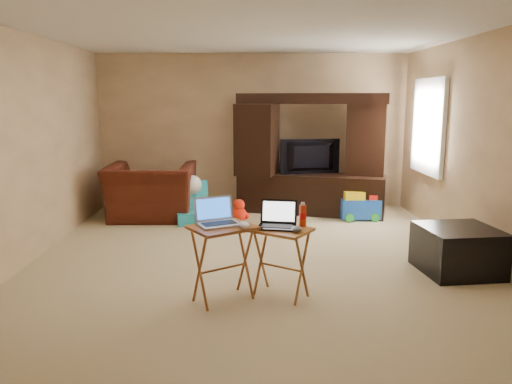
{
  "coord_description": "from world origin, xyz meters",
  "views": [
    {
      "loc": [
        -0.1,
        -5.47,
        1.8
      ],
      "look_at": [
        0.0,
        -0.2,
        0.8
      ],
      "focal_mm": 35.0,
      "sensor_mm": 36.0,
      "label": 1
    }
  ],
  "objects_px": {
    "mouse_left": "(244,225)",
    "tray_table_right": "(281,263)",
    "push_toy": "(360,205)",
    "recliner": "(151,192)",
    "plush_toy": "(239,211)",
    "entertainment_center": "(311,154)",
    "mouse_right": "(297,229)",
    "ottoman": "(458,250)",
    "television": "(312,157)",
    "laptop_right": "(277,215)",
    "laptop_left": "(219,212)",
    "water_bottle": "(303,216)",
    "tray_table_left": "(223,264)",
    "child_rocker": "(192,202)"
  },
  "relations": [
    {
      "from": "child_rocker",
      "to": "mouse_right",
      "type": "height_order",
      "value": "mouse_right"
    },
    {
      "from": "ottoman",
      "to": "laptop_left",
      "type": "height_order",
      "value": "laptop_left"
    },
    {
      "from": "push_toy",
      "to": "water_bottle",
      "type": "bearing_deg",
      "value": -112.92
    },
    {
      "from": "entertainment_center",
      "to": "water_bottle",
      "type": "bearing_deg",
      "value": -81.68
    },
    {
      "from": "entertainment_center",
      "to": "recliner",
      "type": "distance_m",
      "value": 2.52
    },
    {
      "from": "plush_toy",
      "to": "push_toy",
      "type": "height_order",
      "value": "push_toy"
    },
    {
      "from": "laptop_left",
      "to": "ottoman",
      "type": "bearing_deg",
      "value": -8.55
    },
    {
      "from": "plush_toy",
      "to": "tray_table_right",
      "type": "bearing_deg",
      "value": -81.27
    },
    {
      "from": "television",
      "to": "push_toy",
      "type": "distance_m",
      "value": 1.05
    },
    {
      "from": "push_toy",
      "to": "laptop_right",
      "type": "bearing_deg",
      "value": -116.44
    },
    {
      "from": "push_toy",
      "to": "ottoman",
      "type": "bearing_deg",
      "value": -78.07
    },
    {
      "from": "mouse_left",
      "to": "tray_table_right",
      "type": "bearing_deg",
      "value": 25.48
    },
    {
      "from": "tray_table_left",
      "to": "mouse_right",
      "type": "bearing_deg",
      "value": -35.78
    },
    {
      "from": "mouse_left",
      "to": "mouse_right",
      "type": "height_order",
      "value": "mouse_left"
    },
    {
      "from": "television",
      "to": "child_rocker",
      "type": "height_order",
      "value": "television"
    },
    {
      "from": "push_toy",
      "to": "recliner",
      "type": "bearing_deg",
      "value": 177.89
    },
    {
      "from": "laptop_right",
      "to": "ottoman",
      "type": "bearing_deg",
      "value": 27.8
    },
    {
      "from": "tray_table_right",
      "to": "mouse_left",
      "type": "xyz_separation_m",
      "value": [
        -0.33,
        -0.16,
        0.4
      ]
    },
    {
      "from": "child_rocker",
      "to": "mouse_right",
      "type": "xyz_separation_m",
      "value": [
        1.24,
        -2.89,
        0.36
      ]
    },
    {
      "from": "entertainment_center",
      "to": "laptop_left",
      "type": "height_order",
      "value": "entertainment_center"
    },
    {
      "from": "mouse_right",
      "to": "tray_table_left",
      "type": "bearing_deg",
      "value": 177.34
    },
    {
      "from": "plush_toy",
      "to": "laptop_right",
      "type": "xyz_separation_m",
      "value": [
        0.38,
        -2.75,
        0.58
      ]
    },
    {
      "from": "water_bottle",
      "to": "plush_toy",
      "type": "bearing_deg",
      "value": 103.09
    },
    {
      "from": "child_rocker",
      "to": "ottoman",
      "type": "bearing_deg",
      "value": -49.56
    },
    {
      "from": "tray_table_left",
      "to": "laptop_left",
      "type": "bearing_deg",
      "value": 101.89
    },
    {
      "from": "tray_table_left",
      "to": "laptop_left",
      "type": "distance_m",
      "value": 0.47
    },
    {
      "from": "plush_toy",
      "to": "ottoman",
      "type": "distance_m",
      "value": 3.16
    },
    {
      "from": "water_bottle",
      "to": "laptop_left",
      "type": "bearing_deg",
      "value": -169.53
    },
    {
      "from": "tray_table_right",
      "to": "mouse_right",
      "type": "height_order",
      "value": "mouse_right"
    },
    {
      "from": "television",
      "to": "push_toy",
      "type": "xyz_separation_m",
      "value": [
        0.69,
        -0.41,
        -0.67
      ]
    },
    {
      "from": "recliner",
      "to": "push_toy",
      "type": "xyz_separation_m",
      "value": [
        3.13,
        -0.1,
        -0.19
      ]
    },
    {
      "from": "recliner",
      "to": "water_bottle",
      "type": "height_order",
      "value": "water_bottle"
    },
    {
      "from": "entertainment_center",
      "to": "mouse_right",
      "type": "height_order",
      "value": "entertainment_center"
    },
    {
      "from": "child_rocker",
      "to": "laptop_right",
      "type": "relative_size",
      "value": 1.8
    },
    {
      "from": "recliner",
      "to": "plush_toy",
      "type": "distance_m",
      "value": 1.36
    },
    {
      "from": "entertainment_center",
      "to": "laptop_right",
      "type": "xyz_separation_m",
      "value": [
        -0.74,
        -3.36,
        -0.17
      ]
    },
    {
      "from": "television",
      "to": "laptop_right",
      "type": "distance_m",
      "value": 3.39
    },
    {
      "from": "laptop_right",
      "to": "child_rocker",
      "type": "bearing_deg",
      "value": 122.17
    },
    {
      "from": "recliner",
      "to": "mouse_left",
      "type": "distance_m",
      "value": 3.49
    },
    {
      "from": "plush_toy",
      "to": "water_bottle",
      "type": "bearing_deg",
      "value": -76.91
    },
    {
      "from": "tray_table_left",
      "to": "entertainment_center",
      "type": "bearing_deg",
      "value": 37.44
    },
    {
      "from": "entertainment_center",
      "to": "laptop_left",
      "type": "xyz_separation_m",
      "value": [
        -1.25,
        -3.43,
        -0.12
      ]
    },
    {
      "from": "entertainment_center",
      "to": "mouse_right",
      "type": "distance_m",
      "value": 3.55
    },
    {
      "from": "entertainment_center",
      "to": "recliner",
      "type": "relative_size",
      "value": 1.81
    },
    {
      "from": "entertainment_center",
      "to": "television",
      "type": "xyz_separation_m",
      "value": [
        0.0,
        -0.04,
        -0.04
      ]
    },
    {
      "from": "plush_toy",
      "to": "ottoman",
      "type": "height_order",
      "value": "ottoman"
    },
    {
      "from": "plush_toy",
      "to": "mouse_right",
      "type": "height_order",
      "value": "mouse_right"
    },
    {
      "from": "recliner",
      "to": "entertainment_center",
      "type": "bearing_deg",
      "value": -171.81
    },
    {
      "from": "tray_table_right",
      "to": "laptop_right",
      "type": "xyz_separation_m",
      "value": [
        -0.04,
        0.02,
        0.44
      ]
    },
    {
      "from": "tray_table_right",
      "to": "recliner",
      "type": "bearing_deg",
      "value": 154.07
    }
  ]
}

